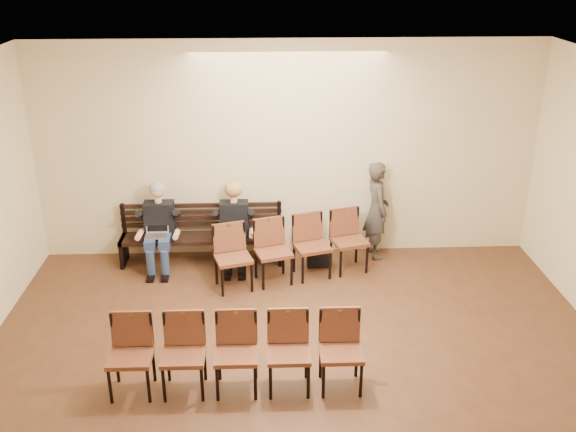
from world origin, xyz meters
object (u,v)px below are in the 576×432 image
bench (202,249)px  chair_row_front (293,250)px  seated_woman (234,227)px  chair_row_back (236,355)px  bag (318,257)px  passerby (377,203)px  water_bottle (242,240)px  seated_man (159,226)px  laptop (157,237)px

bench → chair_row_front: bearing=-24.2°
seated_woman → chair_row_back: seated_woman is taller
bag → passerby: 1.29m
water_bottle → bag: (1.21, 0.21, -0.44)m
seated_man → chair_row_back: 3.46m
laptop → passerby: passerby is taller
water_bottle → passerby: passerby is taller
bench → laptop: 0.81m
passerby → laptop: bearing=88.0°
passerby → seated_man: bearing=85.1°
bench → passerby: (2.84, 0.10, 0.71)m
bench → water_bottle: (0.67, -0.42, 0.35)m
laptop → bag: (2.54, 0.08, -0.44)m
bench → seated_man: (-0.64, -0.12, 0.46)m
bag → chair_row_front: bearing=-134.9°
bag → bench: bearing=173.5°
bench → seated_man: bearing=-169.4°
water_bottle → bag: water_bottle is taller
water_bottle → bench: bearing=147.8°
water_bottle → chair_row_back: chair_row_back is taller
seated_woman → laptop: (-1.20, -0.18, -0.07)m
seated_man → bag: seated_man is taller
laptop → water_bottle: size_ratio=1.45×
passerby → seated_woman: bearing=87.0°
bench → water_bottle: bearing=-32.2°
bag → chair_row_front: size_ratio=0.15×
laptop → passerby: bearing=6.0°
seated_woman → chair_row_back: 3.21m
laptop → water_bottle: bearing=-5.9°
bench → chair_row_front: chair_row_front is taller
chair_row_front → chair_row_back: (-0.78, -2.67, -0.02)m
bag → chair_row_back: (-1.21, -3.11, 0.34)m
chair_row_front → seated_man: bearing=149.6°
chair_row_front → chair_row_back: bearing=-122.4°
seated_man → bench: bearing=10.6°
seated_man → chair_row_front: seated_man is taller
chair_row_front → chair_row_back: size_ratio=0.83×
water_bottle → chair_row_back: bearing=-90.0°
bench → laptop: (-0.66, -0.30, 0.35)m
seated_man → laptop: (-0.02, -0.18, -0.11)m
seated_woman → passerby: size_ratio=0.69×
bench → chair_row_front: (1.45, -0.65, 0.26)m
seated_woman → chair_row_back: bearing=-87.8°
chair_row_front → bench: bearing=139.7°
bench → passerby: passerby is taller
bench → laptop: size_ratio=7.45×
water_bottle → passerby: size_ratio=0.13×
seated_woman → laptop: bearing=-171.7°
seated_woman → water_bottle: seated_woman is taller
chair_row_back → seated_woman: bearing=92.5°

